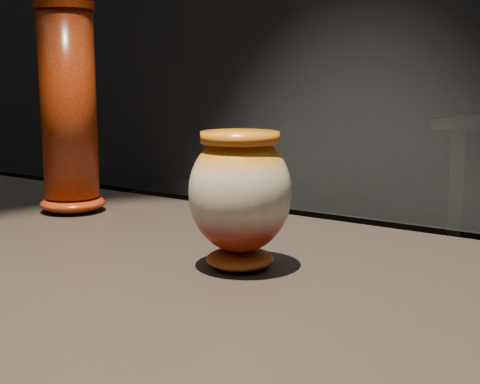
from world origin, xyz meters
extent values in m
cube|color=black|center=(0.00, 0.00, 0.88)|extent=(2.00, 0.80, 0.05)
ellipsoid|color=maroon|center=(0.07, 0.06, 0.91)|extent=(0.12, 0.12, 0.03)
ellipsoid|color=beige|center=(0.07, 0.06, 1.01)|extent=(0.17, 0.17, 0.16)
cylinder|color=orange|center=(0.07, 0.06, 1.08)|extent=(0.13, 0.13, 0.01)
ellipsoid|color=#B8430C|center=(-0.41, 0.19, 0.92)|extent=(0.16, 0.16, 0.03)
cylinder|color=#B8430C|center=(-0.41, 0.19, 1.11)|extent=(0.14, 0.14, 0.35)
cylinder|color=#B8430C|center=(-0.41, 0.19, 1.29)|extent=(0.15, 0.15, 0.01)
cube|color=black|center=(-0.50, 3.34, 0.42)|extent=(0.08, 0.50, 0.85)
camera|label=1|loc=(0.57, -0.68, 1.17)|focal=50.00mm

